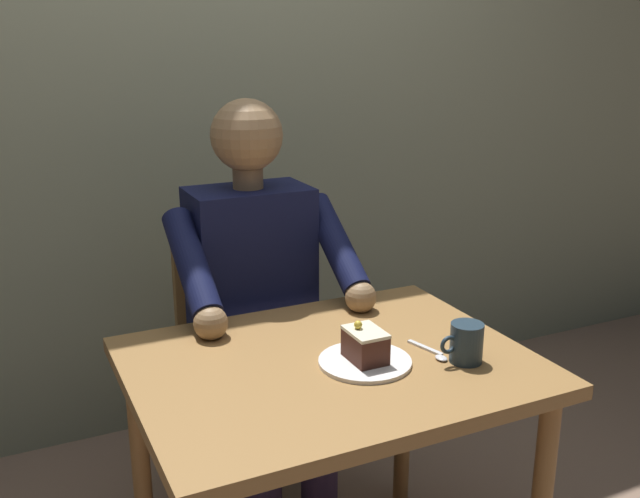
% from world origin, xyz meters
% --- Properties ---
extents(cafe_rear_panel, '(6.40, 0.12, 3.00)m').
position_xyz_m(cafe_rear_panel, '(0.00, -1.20, 1.50)').
color(cafe_rear_panel, gray).
rests_on(cafe_rear_panel, ground).
extents(dining_table, '(0.95, 0.74, 0.72)m').
position_xyz_m(dining_table, '(0.00, 0.00, 0.63)').
color(dining_table, olive).
rests_on(dining_table, ground).
extents(chair, '(0.42, 0.42, 0.91)m').
position_xyz_m(chair, '(0.00, -0.65, 0.51)').
color(chair, brown).
rests_on(chair, ground).
extents(seated_person, '(0.53, 0.58, 1.30)m').
position_xyz_m(seated_person, '(0.00, -0.48, 0.68)').
color(seated_person, '#101538').
rests_on(seated_person, ground).
extents(dessert_plate, '(0.22, 0.22, 0.01)m').
position_xyz_m(dessert_plate, '(-0.07, 0.05, 0.73)').
color(dessert_plate, white).
rests_on(dessert_plate, dining_table).
extents(cake_slice, '(0.08, 0.11, 0.10)m').
position_xyz_m(cake_slice, '(-0.06, 0.05, 0.77)').
color(cake_slice, '#462319').
rests_on(cake_slice, dessert_plate).
extents(coffee_cup, '(0.11, 0.08, 0.10)m').
position_xyz_m(coffee_cup, '(-0.29, 0.15, 0.77)').
color(coffee_cup, '#21323F').
rests_on(coffee_cup, dining_table).
extents(dessert_spoon, '(0.04, 0.14, 0.01)m').
position_xyz_m(dessert_spoon, '(-0.24, 0.08, 0.73)').
color(dessert_spoon, silver).
rests_on(dessert_spoon, dining_table).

